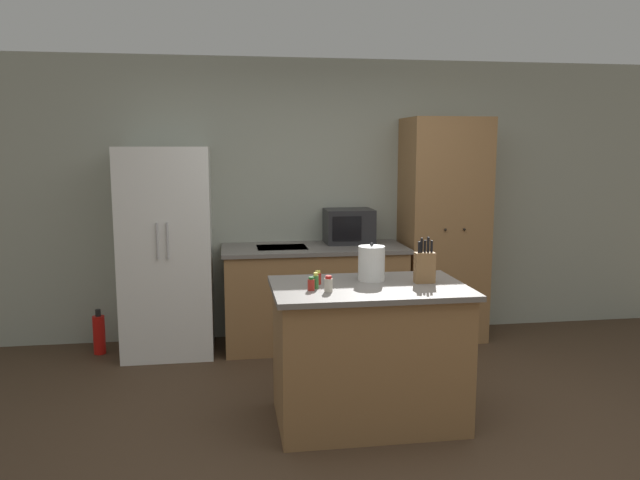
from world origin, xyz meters
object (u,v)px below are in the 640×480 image
object	(u,v)px
microwave	(349,226)
knife_block	(425,266)
refrigerator	(167,251)
pantry_cabinet	(443,230)
spice_bottle_tall_dark	(316,281)
fire_extinguisher	(99,334)
kettle	(371,263)
spice_bottle_amber_oil	(318,278)
spice_bottle_short_red	(311,284)
spice_bottle_green_herb	(328,284)

from	to	relation	value
microwave	knife_block	world-z (taller)	microwave
refrigerator	pantry_cabinet	xyz separation A→B (m)	(2.51, 0.06, 0.13)
spice_bottle_tall_dark	microwave	bearing A→B (deg)	72.45
microwave	pantry_cabinet	bearing A→B (deg)	-6.11
fire_extinguisher	microwave	bearing A→B (deg)	3.31
kettle	fire_extinguisher	bearing A→B (deg)	143.72
spice_bottle_tall_dark	kettle	xyz separation A→B (m)	(0.40, 0.19, 0.07)
refrigerator	spice_bottle_tall_dark	xyz separation A→B (m)	(1.06, -1.68, 0.06)
pantry_cabinet	microwave	size ratio (longest dim) A/B	4.66
pantry_cabinet	refrigerator	bearing A→B (deg)	-178.73
knife_block	refrigerator	bearing A→B (deg)	137.69
refrigerator	spice_bottle_amber_oil	world-z (taller)	refrigerator
spice_bottle_amber_oil	kettle	world-z (taller)	kettle
pantry_cabinet	spice_bottle_amber_oil	distance (m)	2.16
knife_block	kettle	bearing A→B (deg)	158.46
knife_block	kettle	xyz separation A→B (m)	(-0.33, 0.13, 0.01)
microwave	fire_extinguisher	bearing A→B (deg)	-176.69
refrigerator	fire_extinguisher	xyz separation A→B (m)	(-0.61, 0.02, -0.72)
spice_bottle_amber_oil	pantry_cabinet	bearing A→B (deg)	48.56
refrigerator	spice_bottle_short_red	size ratio (longest dim) A/B	21.14
microwave	spice_bottle_green_herb	bearing A→B (deg)	-104.92
refrigerator	knife_block	size ratio (longest dim) A/B	5.93
spice_bottle_green_herb	kettle	xyz separation A→B (m)	(0.34, 0.29, 0.07)
spice_bottle_amber_oil	kettle	bearing A→B (deg)	9.72
pantry_cabinet	kettle	bearing A→B (deg)	-124.22
pantry_cabinet	kettle	world-z (taller)	pantry_cabinet
knife_block	spice_bottle_amber_oil	xyz separation A→B (m)	(-0.70, 0.06, -0.07)
pantry_cabinet	kettle	xyz separation A→B (m)	(-1.06, -1.55, 0.00)
spice_bottle_short_red	microwave	bearing A→B (deg)	71.87
spice_bottle_tall_dark	fire_extinguisher	bearing A→B (deg)	134.32
pantry_cabinet	fire_extinguisher	bearing A→B (deg)	-179.34
spice_bottle_tall_dark	fire_extinguisher	xyz separation A→B (m)	(-1.66, 1.70, -0.78)
refrigerator	microwave	world-z (taller)	refrigerator
microwave	kettle	size ratio (longest dim) A/B	1.73
refrigerator	spice_bottle_green_herb	size ratio (longest dim) A/B	17.72
refrigerator	kettle	bearing A→B (deg)	-45.71
spice_bottle_tall_dark	spice_bottle_amber_oil	world-z (taller)	spice_bottle_tall_dark
spice_bottle_short_red	spice_bottle_green_herb	world-z (taller)	spice_bottle_green_herb
knife_block	spice_bottle_amber_oil	world-z (taller)	knife_block
microwave	spice_bottle_amber_oil	world-z (taller)	microwave
kettle	spice_bottle_green_herb	bearing A→B (deg)	-139.45
spice_bottle_short_red	fire_extinguisher	bearing A→B (deg)	132.96
pantry_cabinet	knife_block	xyz separation A→B (m)	(-0.73, -1.68, -0.01)
refrigerator	spice_bottle_tall_dark	size ratio (longest dim) A/B	17.75
spice_bottle_green_herb	fire_extinguisher	distance (m)	2.62
microwave	spice_bottle_short_red	xyz separation A→B (m)	(-0.61, -1.88, -0.11)
pantry_cabinet	knife_block	world-z (taller)	pantry_cabinet
microwave	spice_bottle_amber_oil	size ratio (longest dim) A/B	4.99
spice_bottle_tall_dark	spice_bottle_green_herb	bearing A→B (deg)	-58.15
pantry_cabinet	spice_bottle_short_red	xyz separation A→B (m)	(-1.49, -1.78, -0.08)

